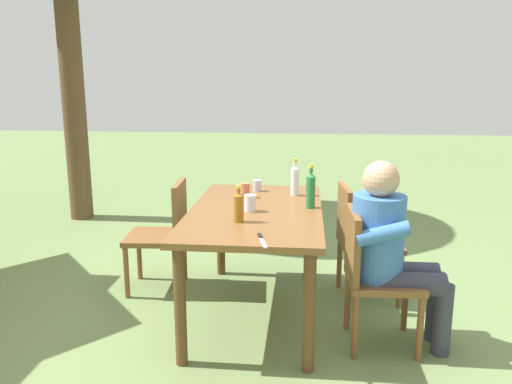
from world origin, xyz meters
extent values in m
plane|color=#6B844C|center=(0.00, 0.00, 0.00)|extent=(24.00, 24.00, 0.00)
cube|color=brown|center=(0.00, 0.00, 0.75)|extent=(1.59, 0.90, 0.04)
cylinder|color=brown|center=(-0.72, -0.37, 0.37)|extent=(0.07, 0.07, 0.73)
cylinder|color=brown|center=(0.72, -0.37, 0.37)|extent=(0.07, 0.07, 0.73)
cylinder|color=brown|center=(-0.72, 0.37, 0.37)|extent=(0.07, 0.07, 0.73)
cylinder|color=brown|center=(0.72, 0.37, 0.37)|extent=(0.07, 0.07, 0.73)
cube|color=brown|center=(-0.36, -0.83, 0.43)|extent=(0.46, 0.46, 0.04)
cube|color=brown|center=(-0.37, -0.63, 0.66)|extent=(0.42, 0.06, 0.42)
cylinder|color=brown|center=(-0.54, -1.03, 0.21)|extent=(0.04, 0.04, 0.41)
cylinder|color=brown|center=(-0.16, -1.01, 0.21)|extent=(0.04, 0.04, 0.41)
cylinder|color=brown|center=(-0.56, -0.65, 0.21)|extent=(0.04, 0.04, 0.41)
cylinder|color=brown|center=(-0.18, -0.63, 0.21)|extent=(0.04, 0.04, 0.41)
cube|color=brown|center=(0.36, 0.83, 0.43)|extent=(0.47, 0.47, 0.04)
cube|color=brown|center=(0.37, 0.63, 0.66)|extent=(0.42, 0.07, 0.42)
cylinder|color=brown|center=(0.54, 1.03, 0.21)|extent=(0.04, 0.04, 0.41)
cylinder|color=brown|center=(0.16, 1.01, 0.21)|extent=(0.04, 0.04, 0.41)
cylinder|color=brown|center=(0.56, 0.65, 0.21)|extent=(0.04, 0.04, 0.41)
cylinder|color=brown|center=(0.18, 0.63, 0.21)|extent=(0.04, 0.04, 0.41)
cube|color=brown|center=(0.36, -0.83, 0.43)|extent=(0.48, 0.48, 0.04)
cube|color=brown|center=(0.34, -0.63, 0.66)|extent=(0.42, 0.08, 0.42)
cylinder|color=brown|center=(0.19, -1.04, 0.21)|extent=(0.04, 0.04, 0.41)
cylinder|color=brown|center=(0.57, -1.00, 0.21)|extent=(0.04, 0.04, 0.41)
cylinder|color=brown|center=(0.15, -0.66, 0.21)|extent=(0.04, 0.04, 0.41)
cylinder|color=brown|center=(0.53, -0.62, 0.21)|extent=(0.04, 0.04, 0.41)
cylinder|color=#3D70B2|center=(-0.36, -0.78, 0.71)|extent=(0.32, 0.32, 0.52)
sphere|color=tan|center=(-0.36, -0.78, 1.07)|extent=(0.22, 0.22, 0.22)
cylinder|color=#383847|center=(-0.45, -0.98, 0.45)|extent=(0.14, 0.40, 0.14)
cylinder|color=#383847|center=(-0.45, -1.18, 0.23)|extent=(0.11, 0.11, 0.45)
cylinder|color=#3D70B2|center=(-0.55, -0.78, 0.79)|extent=(0.09, 0.31, 0.16)
cylinder|color=#383847|center=(-0.27, -0.98, 0.45)|extent=(0.14, 0.40, 0.14)
cylinder|color=#383847|center=(-0.27, -1.18, 0.23)|extent=(0.11, 0.11, 0.45)
cylinder|color=#3D70B2|center=(-0.17, -0.78, 0.79)|extent=(0.09, 0.31, 0.16)
cylinder|color=white|center=(0.44, -0.26, 0.88)|extent=(0.06, 0.06, 0.21)
cone|color=white|center=(0.44, -0.26, 0.99)|extent=(0.06, 0.06, 0.03)
cylinder|color=white|center=(0.44, -0.26, 1.02)|extent=(0.03, 0.03, 0.03)
cylinder|color=yellow|center=(0.44, -0.26, 1.05)|extent=(0.03, 0.03, 0.02)
cylinder|color=#996019|center=(-0.33, 0.08, 0.86)|extent=(0.06, 0.06, 0.17)
cone|color=#996019|center=(-0.33, 0.08, 0.95)|extent=(0.06, 0.06, 0.02)
cylinder|color=#996019|center=(-0.33, 0.08, 0.98)|extent=(0.03, 0.03, 0.02)
cylinder|color=yellow|center=(-0.33, 0.08, 1.00)|extent=(0.03, 0.03, 0.02)
cylinder|color=#287A38|center=(0.07, -0.37, 0.88)|extent=(0.06, 0.06, 0.22)
cone|color=#287A38|center=(0.07, -0.37, 1.01)|extent=(0.06, 0.06, 0.03)
cylinder|color=#287A38|center=(0.07, -0.37, 1.04)|extent=(0.03, 0.03, 0.03)
cylinder|color=yellow|center=(0.07, -0.37, 1.07)|extent=(0.03, 0.03, 0.02)
cylinder|color=#B2B7BC|center=(0.56, 0.04, 0.82)|extent=(0.07, 0.07, 0.09)
cylinder|color=#BC6B47|center=(0.33, 0.11, 0.83)|extent=(0.07, 0.07, 0.11)
cylinder|color=silver|center=(-0.07, 0.03, 0.83)|extent=(0.08, 0.08, 0.11)
cube|color=silver|center=(-0.73, -0.11, 0.78)|extent=(0.18, 0.06, 0.01)
cube|color=black|center=(-0.63, -0.08, 0.78)|extent=(0.08, 0.04, 0.01)
cube|color=#2D4784|center=(1.41, -0.23, 0.21)|extent=(0.30, 0.14, 0.42)
cube|color=navy|center=(1.41, -0.33, 0.13)|extent=(0.21, 0.06, 0.18)
cylinder|color=brown|center=(2.34, 2.34, 1.57)|extent=(0.26, 0.26, 3.14)
camera|label=1|loc=(-3.39, -0.33, 1.66)|focal=35.87mm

